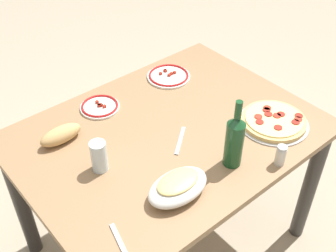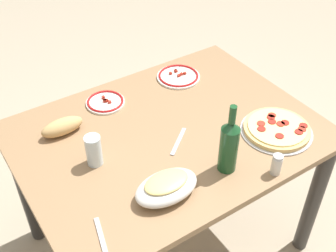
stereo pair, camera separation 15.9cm
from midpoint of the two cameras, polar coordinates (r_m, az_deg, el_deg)
ground_plane at (r=2.34m, az=2.01°, el=-14.87°), size 8.00×8.00×0.00m
dining_table at (r=1.87m, az=2.44°, el=-3.72°), size 1.23×0.93×0.75m
pepperoni_pizza at (r=1.85m, az=16.64°, el=-0.49°), size 0.30×0.30×0.03m
baked_pasta_dish at (r=1.51m, az=2.83°, el=-8.13°), size 0.24×0.15×0.08m
wine_bottle at (r=1.58m, az=10.97°, el=-2.60°), size 0.07×0.07×0.29m
water_glass at (r=1.62m, az=-7.12°, el=-3.29°), size 0.06×0.06×0.13m
side_plate_near at (r=1.94m, az=-6.01°, el=3.11°), size 0.17×0.17×0.02m
side_plate_far at (r=2.11m, az=3.56°, el=6.54°), size 0.21×0.21×0.02m
bread_loaf at (r=1.79m, az=-11.42°, el=-0.20°), size 0.18×0.07×0.07m
spice_shaker at (r=1.65m, az=16.92°, el=-5.02°), size 0.04×0.04×0.09m
fork_left at (r=1.74m, az=3.90°, el=-2.19°), size 0.14×0.12×0.00m
fork_right at (r=1.43m, az=-5.57°, el=-14.75°), size 0.06×0.17×0.00m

